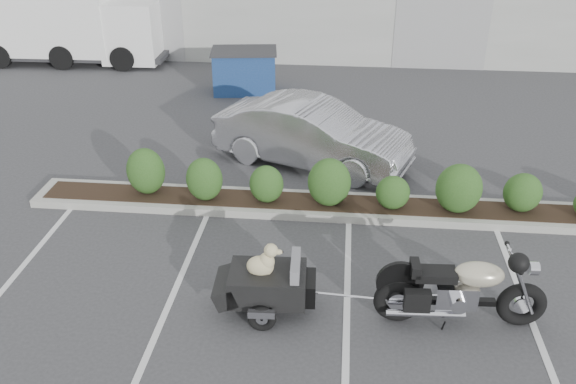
# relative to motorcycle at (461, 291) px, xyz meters

# --- Properties ---
(ground) EXTENTS (90.00, 90.00, 0.00)m
(ground) POSITION_rel_motorcycle_xyz_m (-2.79, 0.95, -0.57)
(ground) COLOR #38383A
(ground) RESTS_ON ground
(planter_kerb) EXTENTS (12.00, 1.00, 0.15)m
(planter_kerb) POSITION_rel_motorcycle_xyz_m (-1.79, 3.15, -0.49)
(planter_kerb) COLOR #9E9E93
(planter_kerb) RESTS_ON ground
(motorcycle) EXTENTS (2.48, 0.84, 1.42)m
(motorcycle) POSITION_rel_motorcycle_xyz_m (0.00, 0.00, 0.00)
(motorcycle) COLOR black
(motorcycle) RESTS_ON ground
(pet_trailer) EXTENTS (1.97, 1.10, 1.18)m
(pet_trailer) POSITION_rel_motorcycle_xyz_m (-2.79, 0.02, -0.07)
(pet_trailer) COLOR black
(pet_trailer) RESTS_ON ground
(sedan) EXTENTS (4.59, 2.95, 1.43)m
(sedan) POSITION_rel_motorcycle_xyz_m (-2.45, 5.22, 0.15)
(sedan) COLOR #BCBCC4
(sedan) RESTS_ON ground
(dumpster) EXTENTS (2.03, 1.52, 1.24)m
(dumpster) POSITION_rel_motorcycle_xyz_m (-4.75, 10.05, 0.06)
(dumpster) COLOR navy
(dumpster) RESTS_ON ground
(delivery_truck) EXTENTS (6.22, 2.30, 2.82)m
(delivery_truck) POSITION_rel_motorcycle_xyz_m (-10.94, 12.64, 0.79)
(delivery_truck) COLOR white
(delivery_truck) RESTS_ON ground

